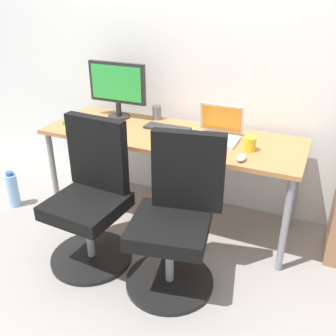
# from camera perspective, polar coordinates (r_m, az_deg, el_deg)

# --- Properties ---
(ground_plane) EXTENTS (5.28, 5.28, 0.00)m
(ground_plane) POSITION_cam_1_polar(r_m,az_deg,el_deg) (3.01, 0.39, -7.45)
(ground_plane) COLOR gray
(back_wall) EXTENTS (4.40, 0.04, 2.60)m
(back_wall) POSITION_cam_1_polar(r_m,az_deg,el_deg) (2.90, 3.80, 18.83)
(back_wall) COLOR white
(back_wall) RESTS_ON ground
(desk) EXTENTS (1.86, 0.64, 0.70)m
(desk) POSITION_cam_1_polar(r_m,az_deg,el_deg) (2.71, 0.43, 3.97)
(desk) COLOR #B77542
(desk) RESTS_ON ground
(office_chair_left) EXTENTS (0.54, 0.54, 0.94)m
(office_chair_left) POSITION_cam_1_polar(r_m,az_deg,el_deg) (2.47, -11.52, -4.76)
(office_chair_left) COLOR black
(office_chair_left) RESTS_ON ground
(office_chair_right) EXTENTS (0.54, 0.54, 0.94)m
(office_chair_right) POSITION_cam_1_polar(r_m,az_deg,el_deg) (2.22, 1.20, -8.05)
(office_chair_right) COLOR black
(office_chair_right) RESTS_ON ground
(water_bottle_on_floor) EXTENTS (0.09, 0.09, 0.31)m
(water_bottle_on_floor) POSITION_cam_1_polar(r_m,az_deg,el_deg) (3.34, -22.42, -3.07)
(water_bottle_on_floor) COLOR #8CBFF2
(water_bottle_on_floor) RESTS_ON ground
(desktop_monitor) EXTENTS (0.48, 0.18, 0.43)m
(desktop_monitor) POSITION_cam_1_polar(r_m,az_deg,el_deg) (3.00, -7.70, 12.17)
(desktop_monitor) COLOR #262626
(desktop_monitor) RESTS_ON desk
(open_laptop) EXTENTS (0.31, 0.27, 0.22)m
(open_laptop) POSITION_cam_1_polar(r_m,az_deg,el_deg) (2.62, 7.51, 5.64)
(open_laptop) COLOR silver
(open_laptop) RESTS_ON desk
(keyboard_by_monitor) EXTENTS (0.34, 0.12, 0.02)m
(keyboard_by_monitor) POSITION_cam_1_polar(r_m,az_deg,el_deg) (2.73, -11.69, 5.16)
(keyboard_by_monitor) COLOR #515156
(keyboard_by_monitor) RESTS_ON desk
(keyboard_by_laptop) EXTENTS (0.34, 0.12, 0.02)m
(keyboard_by_laptop) POSITION_cam_1_polar(r_m,az_deg,el_deg) (2.78, -0.10, 6.07)
(keyboard_by_laptop) COLOR #2D2D2D
(keyboard_by_laptop) RESTS_ON desk
(mouse_by_monitor) EXTENTS (0.06, 0.10, 0.03)m
(mouse_by_monitor) POSITION_cam_1_polar(r_m,az_deg,el_deg) (2.32, 11.06, 1.51)
(mouse_by_monitor) COLOR #B7B7B7
(mouse_by_monitor) RESTS_ON desk
(mouse_by_laptop) EXTENTS (0.06, 0.10, 0.03)m
(mouse_by_laptop) POSITION_cam_1_polar(r_m,az_deg,el_deg) (2.63, -1.12, 5.02)
(mouse_by_laptop) COLOR #B7B7B7
(mouse_by_laptop) RESTS_ON desk
(coffee_mug) EXTENTS (0.08, 0.08, 0.09)m
(coffee_mug) POSITION_cam_1_polar(r_m,az_deg,el_deg) (2.46, 12.29, 3.60)
(coffee_mug) COLOR yellow
(coffee_mug) RESTS_ON desk
(pen_cup) EXTENTS (0.07, 0.07, 0.10)m
(pen_cup) POSITION_cam_1_polar(r_m,az_deg,el_deg) (2.98, -1.69, 8.38)
(pen_cup) COLOR slate
(pen_cup) RESTS_ON desk
(notebook) EXTENTS (0.21, 0.15, 0.03)m
(notebook) POSITION_cam_1_polar(r_m,az_deg,el_deg) (2.97, -13.22, 6.80)
(notebook) COLOR green
(notebook) RESTS_ON desk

